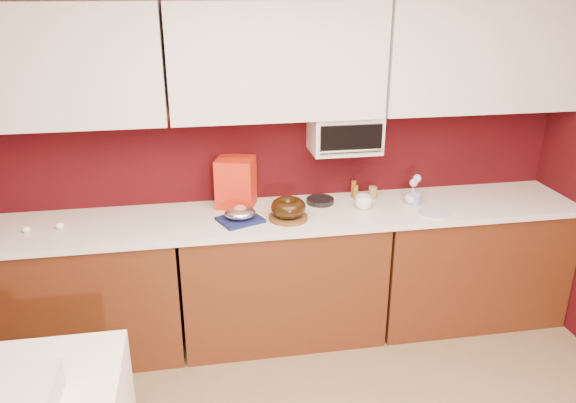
# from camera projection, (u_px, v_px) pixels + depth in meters

# --- Properties ---
(wall_back) EXTENTS (4.00, 0.02, 2.50)m
(wall_back) POSITION_uv_depth(u_px,v_px,m) (274.00, 148.00, 3.78)
(wall_back) COLOR #3C080B
(wall_back) RESTS_ON floor
(base_cabinet_left) EXTENTS (1.31, 0.58, 0.86)m
(base_cabinet_left) POSITION_uv_depth(u_px,v_px,m) (76.00, 295.00, 3.58)
(base_cabinet_left) COLOR #542710
(base_cabinet_left) RESTS_ON floor
(base_cabinet_center) EXTENTS (1.31, 0.58, 0.86)m
(base_cabinet_center) POSITION_uv_depth(u_px,v_px,m) (282.00, 278.00, 3.80)
(base_cabinet_center) COLOR #542710
(base_cabinet_center) RESTS_ON floor
(base_cabinet_right) EXTENTS (1.31, 0.58, 0.86)m
(base_cabinet_right) POSITION_uv_depth(u_px,v_px,m) (465.00, 262.00, 4.01)
(base_cabinet_right) COLOR #542710
(base_cabinet_right) RESTS_ON floor
(countertop) EXTENTS (4.00, 0.62, 0.04)m
(countertop) POSITION_uv_depth(u_px,v_px,m) (281.00, 216.00, 3.63)
(countertop) COLOR white
(countertop) RESTS_ON base_cabinet_center
(upper_cabinet_left) EXTENTS (1.31, 0.33, 0.70)m
(upper_cabinet_left) POSITION_uv_depth(u_px,v_px,m) (46.00, 66.00, 3.20)
(upper_cabinet_left) COLOR white
(upper_cabinet_left) RESTS_ON wall_back
(upper_cabinet_center) EXTENTS (1.31, 0.33, 0.70)m
(upper_cabinet_center) POSITION_uv_depth(u_px,v_px,m) (277.00, 61.00, 3.41)
(upper_cabinet_center) COLOR white
(upper_cabinet_center) RESTS_ON wall_back
(upper_cabinet_right) EXTENTS (1.31, 0.33, 0.70)m
(upper_cabinet_right) POSITION_uv_depth(u_px,v_px,m) (480.00, 56.00, 3.63)
(upper_cabinet_right) COLOR white
(upper_cabinet_right) RESTS_ON wall_back
(toaster_oven) EXTENTS (0.45, 0.30, 0.25)m
(toaster_oven) POSITION_uv_depth(u_px,v_px,m) (345.00, 133.00, 3.68)
(toaster_oven) COLOR white
(toaster_oven) RESTS_ON upper_cabinet_center
(toaster_oven_door) EXTENTS (0.40, 0.02, 0.18)m
(toaster_oven_door) POSITION_uv_depth(u_px,v_px,m) (351.00, 139.00, 3.53)
(toaster_oven_door) COLOR black
(toaster_oven_door) RESTS_ON toaster_oven
(toaster_oven_handle) EXTENTS (0.42, 0.02, 0.02)m
(toaster_oven_handle) POSITION_uv_depth(u_px,v_px,m) (351.00, 151.00, 3.54)
(toaster_oven_handle) COLOR silver
(toaster_oven_handle) RESTS_ON toaster_oven
(cake_base) EXTENTS (0.31, 0.31, 0.02)m
(cake_base) POSITION_uv_depth(u_px,v_px,m) (288.00, 217.00, 3.53)
(cake_base) COLOR brown
(cake_base) RESTS_ON countertop
(bundt_cake) EXTENTS (0.28, 0.28, 0.09)m
(bundt_cake) POSITION_uv_depth(u_px,v_px,m) (288.00, 207.00, 3.51)
(bundt_cake) COLOR black
(bundt_cake) RESTS_ON cake_base
(navy_towel) EXTENTS (0.32, 0.30, 0.02)m
(navy_towel) POSITION_uv_depth(u_px,v_px,m) (240.00, 220.00, 3.51)
(navy_towel) COLOR #141B4D
(navy_towel) RESTS_ON countertop
(foil_ham_nest) EXTENTS (0.25, 0.23, 0.07)m
(foil_ham_nest) POSITION_uv_depth(u_px,v_px,m) (240.00, 213.00, 3.49)
(foil_ham_nest) COLOR silver
(foil_ham_nest) RESTS_ON navy_towel
(roasted_ham) EXTENTS (0.11, 0.10, 0.06)m
(roasted_ham) POSITION_uv_depth(u_px,v_px,m) (240.00, 209.00, 3.48)
(roasted_ham) COLOR #C7695B
(roasted_ham) RESTS_ON foil_ham_nest
(pandoro_box) EXTENTS (0.29, 0.28, 0.33)m
(pandoro_box) POSITION_uv_depth(u_px,v_px,m) (236.00, 182.00, 3.70)
(pandoro_box) COLOR #AD0B10
(pandoro_box) RESTS_ON countertop
(dark_pan) EXTENTS (0.19, 0.19, 0.03)m
(dark_pan) POSITION_uv_depth(u_px,v_px,m) (320.00, 201.00, 3.79)
(dark_pan) COLOR black
(dark_pan) RESTS_ON countertop
(coffee_mug) EXTENTS (0.13, 0.13, 0.11)m
(coffee_mug) POSITION_uv_depth(u_px,v_px,m) (364.00, 201.00, 3.68)
(coffee_mug) COLOR white
(coffee_mug) RESTS_ON countertop
(blue_jar) EXTENTS (0.11, 0.11, 0.10)m
(blue_jar) POSITION_uv_depth(u_px,v_px,m) (415.00, 197.00, 3.76)
(blue_jar) COLOR navy
(blue_jar) RESTS_ON countertop
(flower_vase) EXTENTS (0.10, 0.10, 0.13)m
(flower_vase) POSITION_uv_depth(u_px,v_px,m) (413.00, 195.00, 3.77)
(flower_vase) COLOR silver
(flower_vase) RESTS_ON countertop
(flower_pink) EXTENTS (0.06, 0.06, 0.06)m
(flower_pink) POSITION_uv_depth(u_px,v_px,m) (414.00, 183.00, 3.74)
(flower_pink) COLOR pink
(flower_pink) RESTS_ON flower_vase
(flower_blue) EXTENTS (0.06, 0.06, 0.06)m
(flower_blue) POSITION_uv_depth(u_px,v_px,m) (417.00, 178.00, 3.75)
(flower_blue) COLOR #97B4F1
(flower_blue) RESTS_ON flower_vase
(china_plate) EXTENTS (0.25, 0.25, 0.01)m
(china_plate) POSITION_uv_depth(u_px,v_px,m) (434.00, 213.00, 3.62)
(china_plate) COLOR silver
(china_plate) RESTS_ON countertop
(amber_bottle) EXTENTS (0.04, 0.04, 0.10)m
(amber_bottle) POSITION_uv_depth(u_px,v_px,m) (356.00, 192.00, 3.85)
(amber_bottle) COLOR #8D6119
(amber_bottle) RESTS_ON countertop
(paper_cup) EXTENTS (0.07, 0.07, 0.09)m
(paper_cup) POSITION_uv_depth(u_px,v_px,m) (373.00, 193.00, 3.86)
(paper_cup) COLOR olive
(paper_cup) RESTS_ON countertop
(egg_left) EXTENTS (0.06, 0.06, 0.04)m
(egg_left) POSITION_uv_depth(u_px,v_px,m) (26.00, 230.00, 3.34)
(egg_left) COLOR white
(egg_left) RESTS_ON countertop
(egg_right) EXTENTS (0.06, 0.05, 0.04)m
(egg_right) POSITION_uv_depth(u_px,v_px,m) (60.00, 226.00, 3.39)
(egg_right) COLOR white
(egg_right) RESTS_ON countertop
(newspaper_stack) EXTENTS (0.36, 0.30, 0.13)m
(newspaper_stack) POSITION_uv_depth(u_px,v_px,m) (7.00, 400.00, 2.13)
(newspaper_stack) COLOR silver
(newspaper_stack) RESTS_ON dining_table
(amber_bottle_tall) EXTENTS (0.04, 0.04, 0.12)m
(amber_bottle_tall) POSITION_uv_depth(u_px,v_px,m) (353.00, 189.00, 3.89)
(amber_bottle_tall) COLOR brown
(amber_bottle_tall) RESTS_ON countertop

